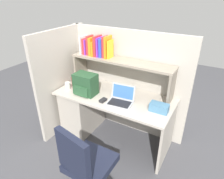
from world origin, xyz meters
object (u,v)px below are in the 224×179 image
Objects in this scene: paper_cup at (68,86)px; office_chair at (87,170)px; laptop at (121,99)px; tissue_box at (159,108)px; snack_canister at (75,81)px; computer_mouse at (103,100)px; backpack at (85,84)px.

office_chair is at bearing -41.76° from paper_cup.
laptop reaches higher than paper_cup.
paper_cup is at bearing -177.14° from tissue_box.
computer_mouse is at bearing -16.88° from snack_canister.
paper_cup is 1.32m from tissue_box.
office_chair is (0.90, -0.80, -0.39)m from paper_cup.
paper_cup is 0.47× the size of tissue_box.
office_chair reaches higher than paper_cup.
snack_canister is at bearing 176.75° from tissue_box.
computer_mouse is at bearing -10.54° from backpack.
backpack reaches higher than computer_mouse.
tissue_box is 0.24× the size of office_chair.
tissue_box is 1.30m from snack_canister.
backpack is 2.88× the size of paper_cup.
laptop is 2.55× the size of snack_canister.
paper_cup is at bearing -96.47° from snack_canister.
office_chair reaches higher than computer_mouse.
paper_cup is at bearing -176.86° from laptop.
snack_canister is at bearing 169.27° from computer_mouse.
snack_canister is at bearing 83.53° from paper_cup.
backpack is 1.11m from office_chair.
office_chair is (0.06, -0.85, -0.39)m from laptop.
computer_mouse is 0.71m from tissue_box.
backpack is 0.33m from snack_canister.
laptop reaches higher than tissue_box.
laptop is 1.11× the size of backpack.
tissue_box is (1.32, 0.09, -0.00)m from paper_cup.
computer_mouse is at bearing -4.06° from paper_cup.
snack_canister is at bearing 156.73° from backpack.
tissue_box is 1.68× the size of snack_canister.
laptop is at bearing 3.39° from backpack.
tissue_box is at bearing -2.14° from snack_canister.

